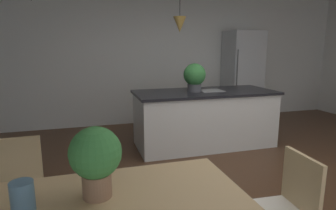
% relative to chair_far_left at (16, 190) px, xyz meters
% --- Properties ---
extents(ground_plane, '(10.00, 8.40, 0.04)m').
position_rel_chair_far_left_xyz_m(ground_plane, '(2.35, 0.30, -0.49)').
color(ground_plane, '#4C301E').
extents(wall_back_kitchen, '(10.00, 0.12, 2.70)m').
position_rel_chair_far_left_xyz_m(wall_back_kitchen, '(2.35, 3.56, 0.88)').
color(wall_back_kitchen, silver).
rests_on(wall_back_kitchen, ground_plane).
extents(chair_far_left, '(0.41, 0.41, 0.87)m').
position_rel_chair_far_left_xyz_m(chair_far_left, '(0.00, 0.00, 0.00)').
color(chair_far_left, tan).
rests_on(chair_far_left, ground_plane).
extents(kitchen_island, '(2.25, 0.96, 0.91)m').
position_rel_chair_far_left_xyz_m(kitchen_island, '(2.41, 1.82, -0.01)').
color(kitchen_island, silver).
rests_on(kitchen_island, ground_plane).
extents(refrigerator, '(0.72, 0.67, 1.94)m').
position_rel_chair_far_left_xyz_m(refrigerator, '(3.87, 3.16, 0.49)').
color(refrigerator, '#B2B5B7').
rests_on(refrigerator, ground_plane).
extents(pendant_over_island_main, '(0.19, 0.19, 0.89)m').
position_rel_chair_far_left_xyz_m(pendant_over_island_main, '(1.97, 1.82, 1.45)').
color(pendant_over_island_main, black).
extents(potted_plant_on_island, '(0.35, 0.35, 0.44)m').
position_rel_chair_far_left_xyz_m(potted_plant_on_island, '(2.22, 1.82, 0.67)').
color(potted_plant_on_island, '#4C4C51').
rests_on(potted_plant_on_island, kitchen_island).
extents(potted_plant_on_table, '(0.30, 0.30, 0.42)m').
position_rel_chair_far_left_xyz_m(potted_plant_on_table, '(0.61, -0.73, 0.49)').
color(potted_plant_on_table, '#8C664C').
rests_on(potted_plant_on_table, dining_table).
extents(vase_on_dining_table, '(0.12, 0.12, 0.17)m').
position_rel_chair_far_left_xyz_m(vase_on_dining_table, '(0.22, -0.78, 0.33)').
color(vase_on_dining_table, slate).
rests_on(vase_on_dining_table, dining_table).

